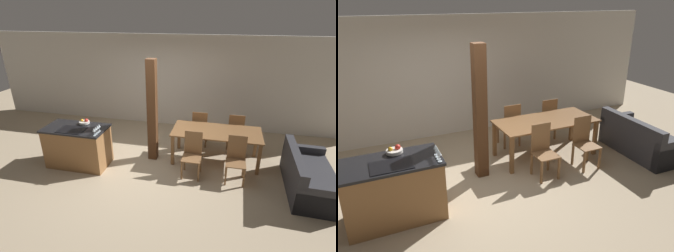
% 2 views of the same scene
% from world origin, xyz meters
% --- Properties ---
extents(ground_plane, '(16.00, 16.00, 0.00)m').
position_xyz_m(ground_plane, '(0.00, 0.00, 0.00)').
color(ground_plane, tan).
extents(wall_back, '(11.20, 0.08, 2.70)m').
position_xyz_m(wall_back, '(0.00, 2.55, 1.35)').
color(wall_back, silver).
rests_on(wall_back, ground_plane).
extents(kitchen_island, '(1.38, 0.76, 0.93)m').
position_xyz_m(kitchen_island, '(-1.38, -0.28, 0.47)').
color(kitchen_island, olive).
rests_on(kitchen_island, ground_plane).
extents(fruit_bowl, '(0.23, 0.23, 0.12)m').
position_xyz_m(fruit_bowl, '(-1.29, -0.04, 0.97)').
color(fruit_bowl, silver).
rests_on(fruit_bowl, kitchen_island).
extents(wine_glass_near, '(0.06, 0.06, 0.16)m').
position_xyz_m(wine_glass_near, '(-0.76, -0.58, 1.06)').
color(wine_glass_near, silver).
rests_on(wine_glass_near, kitchen_island).
extents(wine_glass_middle, '(0.06, 0.06, 0.16)m').
position_xyz_m(wine_glass_middle, '(-0.76, -0.51, 1.06)').
color(wine_glass_middle, silver).
rests_on(wine_glass_middle, kitchen_island).
extents(wine_glass_far, '(0.06, 0.06, 0.16)m').
position_xyz_m(wine_glass_far, '(-0.76, -0.43, 1.06)').
color(wine_glass_far, silver).
rests_on(wine_glass_far, kitchen_island).
extents(wine_glass_end, '(0.06, 0.06, 0.16)m').
position_xyz_m(wine_glass_end, '(-0.76, -0.36, 1.06)').
color(wine_glass_end, silver).
rests_on(wine_glass_end, kitchen_island).
extents(dining_table, '(2.01, 0.93, 0.76)m').
position_xyz_m(dining_table, '(1.65, 0.59, 0.67)').
color(dining_table, brown).
rests_on(dining_table, ground_plane).
extents(dining_chair_near_left, '(0.40, 0.40, 0.97)m').
position_xyz_m(dining_chair_near_left, '(1.20, -0.10, 0.50)').
color(dining_chair_near_left, brown).
rests_on(dining_chair_near_left, ground_plane).
extents(dining_chair_near_right, '(0.40, 0.40, 0.97)m').
position_xyz_m(dining_chair_near_right, '(2.10, -0.10, 0.50)').
color(dining_chair_near_right, brown).
rests_on(dining_chair_near_right, ground_plane).
extents(dining_chair_far_left, '(0.40, 0.40, 0.97)m').
position_xyz_m(dining_chair_far_left, '(1.20, 1.27, 0.50)').
color(dining_chair_far_left, brown).
rests_on(dining_chair_far_left, ground_plane).
extents(dining_chair_far_right, '(0.40, 0.40, 0.97)m').
position_xyz_m(dining_chair_far_right, '(2.10, 1.27, 0.50)').
color(dining_chair_far_right, brown).
rests_on(dining_chair_far_right, ground_plane).
extents(couch, '(0.88, 1.69, 0.80)m').
position_xyz_m(couch, '(3.49, -0.15, 0.28)').
color(couch, '#2D2D33').
rests_on(couch, ground_plane).
extents(timber_post, '(0.20, 0.20, 2.37)m').
position_xyz_m(timber_post, '(0.20, 0.38, 1.18)').
color(timber_post, '#4C2D19').
rests_on(timber_post, ground_plane).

